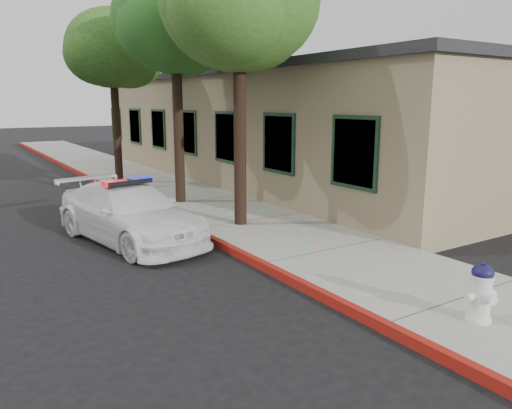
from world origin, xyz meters
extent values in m
plane|color=black|center=(0.00, 0.00, 0.00)|extent=(120.00, 120.00, 0.00)
cube|color=gray|center=(1.60, 3.00, 0.07)|extent=(3.20, 60.00, 0.15)
cube|color=#9D1D11|center=(0.06, 3.00, 0.08)|extent=(0.14, 60.00, 0.16)
cube|color=#8E815D|center=(6.70, 9.00, 2.00)|extent=(7.00, 20.00, 4.00)
cube|color=black|center=(6.70, 9.00, 4.12)|extent=(7.30, 20.30, 0.24)
cube|color=black|center=(3.17, 1.00, 1.95)|extent=(0.08, 1.48, 1.68)
cube|color=black|center=(3.17, 4.00, 1.95)|extent=(0.08, 1.48, 1.68)
cube|color=black|center=(3.17, 7.00, 1.95)|extent=(0.08, 1.48, 1.68)
cube|color=black|center=(3.17, 10.00, 1.95)|extent=(0.08, 1.48, 1.68)
cube|color=black|center=(3.17, 13.00, 1.95)|extent=(0.08, 1.48, 1.68)
cube|color=black|center=(3.17, 16.00, 1.95)|extent=(0.08, 1.48, 1.68)
cube|color=black|center=(3.17, 19.00, 1.95)|extent=(0.08, 1.48, 1.68)
imported|color=white|center=(-1.38, 3.30, 0.65)|extent=(2.65, 4.72, 1.29)
cube|color=black|center=(-1.38, 3.30, 1.35)|extent=(1.23, 0.51, 0.10)
cube|color=red|center=(-1.70, 3.24, 1.36)|extent=(0.56, 0.34, 0.11)
cube|color=#0D1AE5|center=(-1.07, 3.37, 1.36)|extent=(0.56, 0.34, 0.11)
cylinder|color=silver|center=(1.17, -3.60, 0.18)|extent=(0.34, 0.34, 0.06)
cylinder|color=silver|center=(1.17, -3.60, 0.49)|extent=(0.28, 0.28, 0.55)
cylinder|color=silver|center=(1.17, -3.60, 0.78)|extent=(0.32, 0.32, 0.04)
ellipsoid|color=#110F38|center=(1.17, -3.60, 0.84)|extent=(0.29, 0.29, 0.22)
cylinder|color=#110F38|center=(1.17, -3.60, 0.94)|extent=(0.07, 0.07, 0.06)
cylinder|color=silver|center=(1.01, -3.57, 0.51)|extent=(0.14, 0.13, 0.11)
cylinder|color=silver|center=(1.34, -3.64, 0.51)|extent=(0.14, 0.13, 0.11)
cylinder|color=silver|center=(1.14, -3.77, 0.53)|extent=(0.16, 0.15, 0.14)
cylinder|color=black|center=(1.23, 2.83, 2.21)|extent=(0.30, 0.30, 4.11)
ellipsoid|color=#2A541A|center=(1.23, 2.83, 5.29)|extent=(3.66, 3.66, 3.11)
ellipsoid|color=#2A541A|center=(1.75, 3.25, 4.95)|extent=(2.74, 2.74, 2.33)
ellipsoid|color=#2A541A|center=(0.82, 2.43, 5.06)|extent=(2.86, 2.86, 2.43)
cylinder|color=black|center=(1.12, 6.17, 2.24)|extent=(0.29, 0.29, 4.18)
ellipsoid|color=#2A581B|center=(1.12, 6.17, 5.35)|extent=(3.51, 3.51, 2.98)
ellipsoid|color=#2A581B|center=(1.48, 6.61, 5.01)|extent=(2.83, 2.83, 2.40)
ellipsoid|color=#2A581B|center=(0.73, 5.85, 5.13)|extent=(2.71, 2.71, 2.31)
cylinder|color=black|center=(0.70, 10.81, 2.06)|extent=(0.28, 0.28, 3.83)
ellipsoid|color=#184816|center=(0.70, 10.81, 4.96)|extent=(3.28, 3.28, 2.79)
ellipsoid|color=#184816|center=(1.29, 10.85, 4.63)|extent=(2.51, 2.51, 2.14)
ellipsoid|color=#184816|center=(0.29, 10.60, 4.74)|extent=(2.62, 2.62, 2.23)
camera|label=1|loc=(-4.74, -7.21, 3.07)|focal=34.29mm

